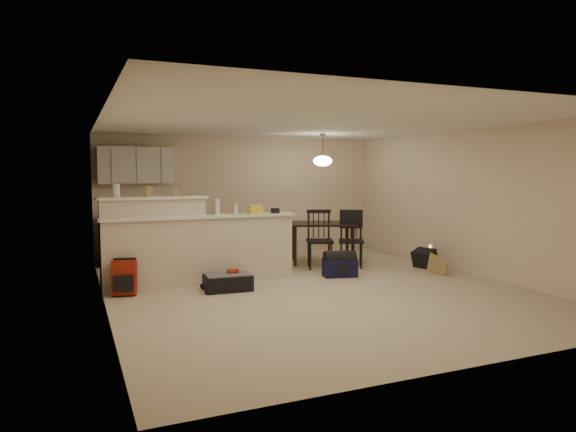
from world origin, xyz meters
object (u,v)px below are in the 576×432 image
navy_duffel (340,268)px  black_daypack (425,259)px  suitcase (228,283)px  dining_chair_far (351,239)px  dining_chair_near (320,239)px  red_backpack (124,278)px  dining_table (322,227)px  pendant_lamp (323,161)px

navy_duffel → black_daypack: size_ratio=1.44×
black_daypack → suitcase: bearing=77.8°
suitcase → navy_duffel: bearing=10.1°
dining_chair_far → suitcase: dining_chair_far is taller
dining_chair_near → suitcase: 2.34m
dining_chair_far → red_backpack: bearing=-142.6°
dining_chair_near → suitcase: bearing=-133.1°
dining_table → navy_duffel: bearing=-83.5°
pendant_lamp → black_daypack: bearing=-39.9°
suitcase → red_backpack: 1.49m
black_daypack → red_backpack: bearing=73.4°
dining_table → pendant_lamp: (0.00, 0.00, 1.30)m
pendant_lamp → suitcase: 3.38m
dining_chair_far → navy_duffel: size_ratio=1.87×
dining_table → navy_duffel: (-0.32, -1.30, -0.54)m
dining_table → suitcase: bearing=-126.4°
dining_table → suitcase: 2.88m
dining_table → dining_chair_far: size_ratio=1.43×
dining_chair_far → black_daypack: (1.19, -0.64, -0.35)m
dining_chair_far → black_daypack: dining_chair_far is taller
pendant_lamp → dining_chair_near: bearing=-121.1°
dining_chair_far → black_daypack: size_ratio=2.69×
pendant_lamp → dining_chair_far: 1.62m
suitcase → black_daypack: (3.85, 0.30, 0.05)m
dining_table → black_daypack: bearing=-19.5°
red_backpack → dining_table: bearing=31.6°
pendant_lamp → navy_duffel: bearing=-103.9°
suitcase → dining_chair_near: bearing=30.2°
pendant_lamp → red_backpack: size_ratio=1.24×
pendant_lamp → suitcase: (-2.36, -1.54, -1.87)m
dining_chair_far → navy_duffel: dining_chair_far is taller
pendant_lamp → red_backpack: (-3.81, -1.25, -1.74)m
pendant_lamp → dining_chair_far: bearing=-63.8°
navy_duffel → suitcase: bearing=-160.7°
dining_chair_far → pendant_lamp: bearing=144.8°
dining_table → suitcase: dining_table is taller
dining_chair_far → suitcase: (-2.66, -0.94, -0.40)m
pendant_lamp → navy_duffel: pendant_lamp is taller
red_backpack → black_daypack: bearing=13.5°
pendant_lamp → black_daypack: size_ratio=1.61×
dining_table → pendant_lamp: 1.30m
suitcase → navy_duffel: 2.05m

